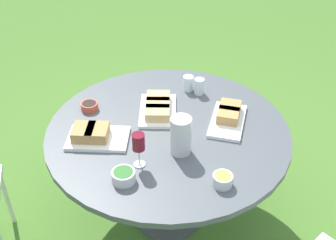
# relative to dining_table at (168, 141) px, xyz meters

# --- Properties ---
(ground_plane) EXTENTS (40.00, 40.00, 0.00)m
(ground_plane) POSITION_rel_dining_table_xyz_m (0.00, 0.00, -0.63)
(ground_plane) COLOR #4C7A2D
(dining_table) EXTENTS (1.36, 1.36, 0.71)m
(dining_table) POSITION_rel_dining_table_xyz_m (0.00, 0.00, 0.00)
(dining_table) COLOR #4C4C51
(dining_table) RESTS_ON ground_plane
(water_pitcher) EXTENTS (0.12, 0.11, 0.21)m
(water_pitcher) POSITION_rel_dining_table_xyz_m (-0.16, 0.13, 0.19)
(water_pitcher) COLOR silver
(water_pitcher) RESTS_ON dining_table
(wine_glass) EXTENTS (0.06, 0.06, 0.19)m
(wine_glass) POSITION_rel_dining_table_xyz_m (-0.04, 0.33, 0.22)
(wine_glass) COLOR silver
(wine_glass) RESTS_ON dining_table
(platter_bread_main) EXTENTS (0.36, 0.40, 0.07)m
(platter_bread_main) POSITION_rel_dining_table_xyz_m (0.14, -0.10, 0.12)
(platter_bread_main) COLOR white
(platter_bread_main) RESTS_ON dining_table
(platter_charcuterie) EXTENTS (0.28, 0.38, 0.08)m
(platter_charcuterie) POSITION_rel_dining_table_xyz_m (-0.25, -0.25, 0.12)
(platter_charcuterie) COLOR white
(platter_charcuterie) RESTS_ON dining_table
(platter_sandwich_side) EXTENTS (0.39, 0.35, 0.08)m
(platter_sandwich_side) POSITION_rel_dining_table_xyz_m (0.28, 0.30, 0.12)
(platter_sandwich_side) COLOR white
(platter_sandwich_side) RESTS_ON dining_table
(bowl_fries) EXTENTS (0.10, 0.10, 0.06)m
(bowl_fries) POSITION_rel_dining_table_xyz_m (-0.45, 0.23, 0.12)
(bowl_fries) COLOR silver
(bowl_fries) RESTS_ON dining_table
(bowl_salad) EXTENTS (0.11, 0.11, 0.06)m
(bowl_salad) POSITION_rel_dining_table_xyz_m (-0.04, 0.46, 0.12)
(bowl_salad) COLOR silver
(bowl_salad) RESTS_ON dining_table
(bowl_olives) EXTENTS (0.10, 0.10, 0.04)m
(bowl_olives) POSITION_rel_dining_table_xyz_m (0.50, 0.09, 0.11)
(bowl_olives) COLOR #B74733
(bowl_olives) RESTS_ON dining_table
(cup_water_near) EXTENTS (0.06, 0.06, 0.10)m
(cup_water_near) POSITION_rel_dining_table_xyz_m (0.04, -0.42, 0.14)
(cup_water_near) COLOR silver
(cup_water_near) RESTS_ON dining_table
(cup_water_far) EXTENTS (0.07, 0.07, 0.10)m
(cup_water_far) POSITION_rel_dining_table_xyz_m (0.11, -0.41, 0.13)
(cup_water_far) COLOR silver
(cup_water_far) RESTS_ON dining_table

